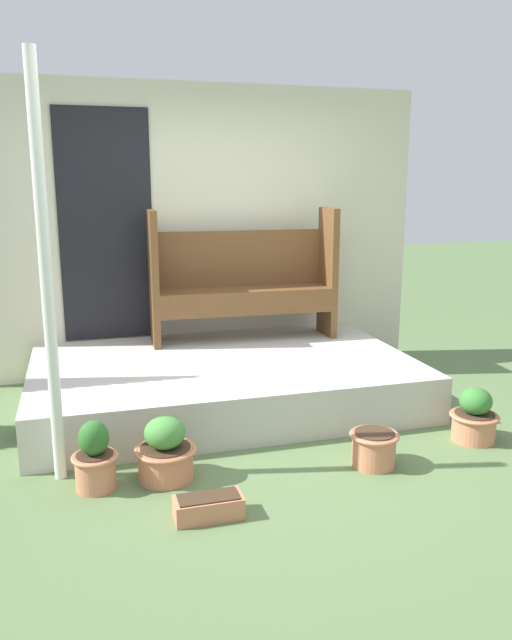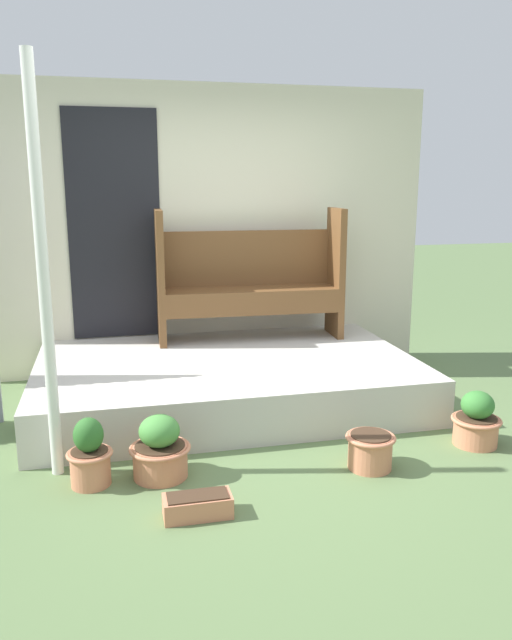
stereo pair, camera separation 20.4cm
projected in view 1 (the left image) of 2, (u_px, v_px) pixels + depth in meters
name	position (u px, v px, depth m)	size (l,w,h in m)	color
ground_plane	(261.00, 447.00, 4.21)	(24.00, 24.00, 0.00)	#5B7547
porch_slab	(223.00, 381.00, 5.04)	(2.98, 1.88, 0.36)	beige
house_wall	(194.00, 232.00, 5.69)	(4.18, 0.08, 2.60)	beige
support_post	(46.00, 277.00, 3.52)	(0.07, 0.07, 2.46)	white
bench	(243.00, 276.00, 5.56)	(1.66, 0.46, 1.16)	brown
flower_pot_left	(95.00, 459.00, 3.61)	(0.27, 0.27, 0.42)	tan
flower_pot_middle	(165.00, 452.00, 3.73)	(0.37, 0.37, 0.39)	tan
flower_pot_right	(374.00, 447.00, 3.92)	(0.31, 0.31, 0.22)	tan
flower_pot_far_right	(474.00, 418.00, 4.29)	(0.34, 0.34, 0.38)	tan
planter_box_rect	(208.00, 507.00, 3.32)	(0.37, 0.17, 0.12)	tan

